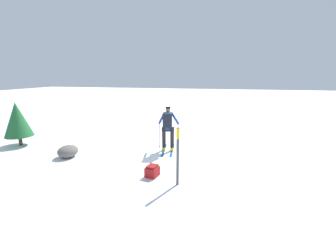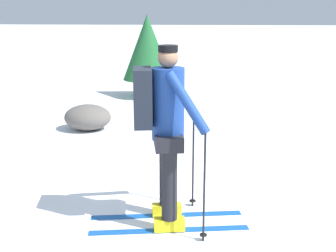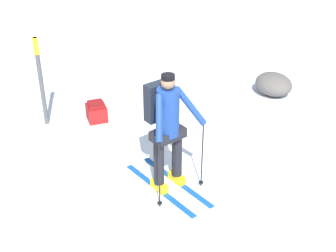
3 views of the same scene
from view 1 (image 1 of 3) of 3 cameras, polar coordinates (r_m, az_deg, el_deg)
The scene contains 6 objects.
ground_plane at distance 9.62m, azimuth 1.34°, elevation -5.30°, with size 80.00×80.00×0.00m, color white.
skier at distance 8.87m, azimuth -0.02°, elevation 0.02°, with size 1.61×0.89×1.78m.
dropped_backpack at distance 6.93m, azimuth -4.01°, elevation -11.34°, with size 0.44×0.41×0.35m.
trail_marker at distance 6.13m, azimuth 2.49°, elevation -6.77°, with size 0.09×0.09×1.63m.
rock_boulder at distance 9.21m, azimuth -24.08°, elevation -5.87°, with size 0.81×0.69×0.44m, color #5B5651.
pine_tree at distance 11.51m, azimuth -33.94°, elevation 1.38°, with size 1.13×1.13×1.88m.
Camera 1 is at (-8.93, -1.92, 3.01)m, focal length 24.00 mm.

